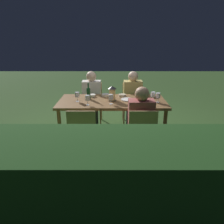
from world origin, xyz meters
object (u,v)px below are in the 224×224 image
at_px(wine_glass_c, 111,97).
at_px(bowl_bread, 105,95).
at_px(chair_side_left_a, 132,101).
at_px(chair_side_left_b, 92,101).
at_px(plate_b, 147,105).
at_px(bowl_salad, 92,95).
at_px(wine_glass_e, 158,96).
at_px(chair_side_right_b, 83,133).
at_px(dining_table, 112,103).
at_px(wine_glass_d, 87,98).
at_px(plate_a, 127,99).
at_px(bowl_olives, 122,95).
at_px(green_bottle_on_table, 88,93).
at_px(lantern_centerpiece, 112,92).
at_px(person_in_cream, 91,96).
at_px(chair_side_right_a, 141,133).
at_px(person_in_rust, 140,119).
at_px(wine_glass_b, 77,95).
at_px(potted_plant_corner, 174,154).
at_px(wine_glass_a, 153,95).
at_px(person_in_mustard, 133,96).

distance_m(wine_glass_c, bowl_bread, 0.53).
height_order(chair_side_left_a, chair_side_left_b, same).
relative_size(chair_side_left_b, plate_b, 4.10).
bearing_deg(bowl_salad, bowl_bread, -168.26).
bearing_deg(wine_glass_e, chair_side_right_b, 30.32).
distance_m(dining_table, plate_b, 0.65).
distance_m(wine_glass_d, plate_a, 0.76).
bearing_deg(bowl_olives, wine_glass_c, 66.32).
bearing_deg(wine_glass_e, green_bottle_on_table, -10.26).
bearing_deg(chair_side_left_a, lantern_centerpiece, 62.46).
relative_size(person_in_cream, wine_glass_e, 6.80).
bearing_deg(bowl_salad, chair_side_left_b, -84.86).
height_order(bowl_bread, bowl_salad, bowl_salad).
xyz_separation_m(chair_side_right_a, chair_side_left_b, (0.86, -1.66, 0.00)).
bearing_deg(person_in_rust, lantern_centerpiece, -55.68).
xyz_separation_m(wine_glass_b, bowl_olives, (-0.81, -0.33, -0.09)).
relative_size(chair_side_right_b, lantern_centerpiece, 3.28).
bearing_deg(person_in_cream, wine_glass_e, 148.62).
bearing_deg(lantern_centerpiece, chair_side_right_a, 117.56).
distance_m(chair_side_left_a, potted_plant_corner, 2.13).
bearing_deg(lantern_centerpiece, person_in_cream, -56.02).
bearing_deg(wine_glass_b, chair_side_right_a, 143.73).
height_order(chair_side_left_b, wine_glass_e, wine_glass_e).
height_order(wine_glass_d, bowl_bread, wine_glass_d).
xyz_separation_m(lantern_centerpiece, plate_b, (-0.58, 0.29, -0.14)).
distance_m(chair_side_right_b, bowl_olives, 1.29).
xyz_separation_m(dining_table, bowl_salad, (0.38, -0.24, 0.08)).
xyz_separation_m(wine_glass_c, bowl_salad, (0.36, -0.46, -0.09)).
bearing_deg(chair_side_left_a, wine_glass_c, 66.69).
relative_size(chair_side_right_b, wine_glass_b, 5.15).
bearing_deg(plate_b, chair_side_right_a, 74.71).
height_order(person_in_rust, wine_glass_a, person_in_rust).
relative_size(chair_side_left_a, person_in_mustard, 0.76).
xyz_separation_m(chair_side_right_a, person_in_rust, (0.00, -0.20, 0.15)).
bearing_deg(plate_a, wine_glass_b, 6.36).
distance_m(wine_glass_a, potted_plant_corner, 1.31).
bearing_deg(person_in_cream, dining_table, 124.15).
relative_size(dining_table, bowl_salad, 16.16).
distance_m(chair_side_left_b, person_in_cream, 0.25).
relative_size(bowl_olives, bowl_bread, 1.02).
xyz_separation_m(person_in_cream, green_bottle_on_table, (0.00, 0.53, 0.21)).
bearing_deg(lantern_centerpiece, person_in_rust, 124.32).
height_order(wine_glass_e, plate_b, wine_glass_e).
bearing_deg(green_bottle_on_table, wine_glass_c, 141.78).
relative_size(dining_table, wine_glass_d, 11.34).
distance_m(green_bottle_on_table, plate_b, 1.09).
distance_m(person_in_mustard, bowl_bread, 0.67).
distance_m(chair_side_right_b, wine_glass_b, 0.87).
relative_size(person_in_rust, wine_glass_e, 6.80).
relative_size(person_in_mustard, bowl_salad, 9.69).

